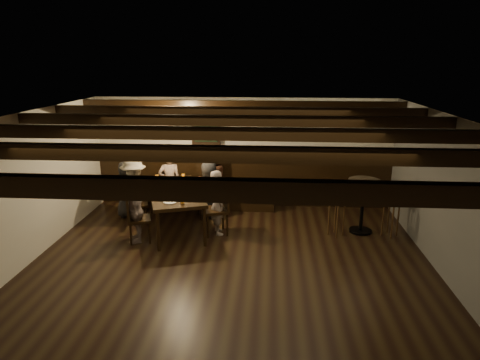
# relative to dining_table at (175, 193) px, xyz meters

# --- Properties ---
(room) EXTENTS (7.00, 7.00, 7.00)m
(room) POSITION_rel_dining_table_xyz_m (0.93, 0.25, 0.36)
(room) COLOR black
(room) RESTS_ON ground
(dining_table) EXTENTS (1.54, 2.25, 0.77)m
(dining_table) POSITION_rel_dining_table_xyz_m (0.00, 0.00, 0.00)
(dining_table) COLOR black
(dining_table) RESTS_ON floor
(chair_left_near) EXTENTS (0.49, 0.49, 0.85)m
(chair_left_near) POSITION_rel_dining_table_xyz_m (-0.82, 0.20, -0.45)
(chair_left_near) COLOR black
(chair_left_near) RESTS_ON floor
(chair_left_far) EXTENTS (0.51, 0.51, 0.88)m
(chair_left_far) POSITION_rel_dining_table_xyz_m (-0.54, -0.66, -0.44)
(chair_left_far) COLOR black
(chair_left_far) RESTS_ON floor
(chair_right_near) EXTENTS (0.50, 0.50, 0.86)m
(chair_right_near) POSITION_rel_dining_table_xyz_m (0.54, 0.66, -0.45)
(chair_right_near) COLOR black
(chair_right_near) RESTS_ON floor
(chair_right_far) EXTENTS (0.57, 0.57, 0.98)m
(chair_right_far) POSITION_rel_dining_table_xyz_m (0.83, -0.20, -0.41)
(chair_right_far) COLOR black
(chair_right_far) RESTS_ON floor
(person_bench_left) EXTENTS (0.67, 0.55, 1.19)m
(person_bench_left) POSITION_rel_dining_table_xyz_m (-1.14, 0.57, -0.11)
(person_bench_left) COLOR black
(person_bench_left) RESTS_ON floor
(person_bench_centre) EXTENTS (0.55, 0.45, 1.30)m
(person_bench_centre) POSITION_rel_dining_table_xyz_m (-0.34, 1.00, -0.06)
(person_bench_centre) COLOR gray
(person_bench_centre) RESTS_ON floor
(person_bench_right) EXTENTS (0.78, 0.69, 1.34)m
(person_bench_right) POSITION_rel_dining_table_xyz_m (0.57, 1.14, -0.04)
(person_bench_right) COLOR #512B1B
(person_bench_right) RESTS_ON floor
(person_left_near) EXTENTS (0.75, 0.98, 1.34)m
(person_left_near) POSITION_rel_dining_table_xyz_m (-0.85, 0.19, -0.04)
(person_left_near) COLOR gray
(person_left_near) RESTS_ON floor
(person_left_far) EXTENTS (0.50, 0.75, 1.18)m
(person_left_far) POSITION_rel_dining_table_xyz_m (-0.57, -0.67, -0.12)
(person_left_far) COLOR gray
(person_left_far) RESTS_ON floor
(person_right_near) EXTENTS (0.55, 0.68, 1.21)m
(person_right_near) POSITION_rel_dining_table_xyz_m (0.57, 0.67, -0.11)
(person_right_near) COLOR #252528
(person_right_near) RESTS_ON floor
(person_right_far) EXTENTS (0.42, 0.52, 1.23)m
(person_right_far) POSITION_rel_dining_table_xyz_m (0.85, -0.19, -0.09)
(person_right_far) COLOR gray
(person_right_far) RESTS_ON floor
(pint_a) EXTENTS (0.07, 0.07, 0.14)m
(pint_a) POSITION_rel_dining_table_xyz_m (-0.49, 0.57, 0.13)
(pint_a) COLOR #BF7219
(pint_a) RESTS_ON dining_table
(pint_b) EXTENTS (0.07, 0.07, 0.14)m
(pint_b) POSITION_rel_dining_table_xyz_m (0.03, 0.70, 0.13)
(pint_b) COLOR #BF7219
(pint_b) RESTS_ON dining_table
(pint_c) EXTENTS (0.07, 0.07, 0.14)m
(pint_c) POSITION_rel_dining_table_xyz_m (-0.32, -0.00, 0.13)
(pint_c) COLOR #BF7219
(pint_c) RESTS_ON dining_table
(pint_d) EXTENTS (0.07, 0.07, 0.14)m
(pint_d) POSITION_rel_dining_table_xyz_m (0.22, 0.29, 0.13)
(pint_d) COLOR silver
(pint_d) RESTS_ON dining_table
(pint_e) EXTENTS (0.07, 0.07, 0.14)m
(pint_e) POSITION_rel_dining_table_xyz_m (-0.06, -0.50, 0.13)
(pint_e) COLOR #BF7219
(pint_e) RESTS_ON dining_table
(pint_f) EXTENTS (0.07, 0.07, 0.14)m
(pint_f) POSITION_rel_dining_table_xyz_m (0.37, -0.46, 0.13)
(pint_f) COLOR silver
(pint_f) RESTS_ON dining_table
(pint_g) EXTENTS (0.07, 0.07, 0.14)m
(pint_g) POSITION_rel_dining_table_xyz_m (0.30, -0.74, 0.13)
(pint_g) COLOR #BF7219
(pint_g) RESTS_ON dining_table
(plate_near) EXTENTS (0.24, 0.24, 0.01)m
(plate_near) POSITION_rel_dining_table_xyz_m (0.08, -0.71, 0.07)
(plate_near) COLOR white
(plate_near) RESTS_ON dining_table
(plate_far) EXTENTS (0.24, 0.24, 0.01)m
(plate_far) POSITION_rel_dining_table_xyz_m (0.27, -0.23, 0.07)
(plate_far) COLOR white
(plate_far) RESTS_ON dining_table
(condiment_caddy) EXTENTS (0.15, 0.10, 0.12)m
(condiment_caddy) POSITION_rel_dining_table_xyz_m (0.02, -0.05, 0.12)
(condiment_caddy) COLOR black
(condiment_caddy) RESTS_ON dining_table
(candle) EXTENTS (0.05, 0.05, 0.05)m
(candle) POSITION_rel_dining_table_xyz_m (0.02, 0.32, 0.09)
(candle) COLOR beige
(candle) RESTS_ON dining_table
(high_top_table) EXTENTS (0.59, 0.59, 1.04)m
(high_top_table) POSITION_rel_dining_table_xyz_m (3.56, 0.07, -0.03)
(high_top_table) COLOR black
(high_top_table) RESTS_ON floor
(bar_stool_left) EXTENTS (0.35, 0.36, 1.05)m
(bar_stool_left) POSITION_rel_dining_table_xyz_m (3.06, -0.13, -0.32)
(bar_stool_left) COLOR #3E2713
(bar_stool_left) RESTS_ON floor
(bar_stool_right) EXTENTS (0.33, 0.34, 1.05)m
(bar_stool_right) POSITION_rel_dining_table_xyz_m (4.06, -0.08, -0.32)
(bar_stool_right) COLOR #3E2713
(bar_stool_right) RESTS_ON floor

